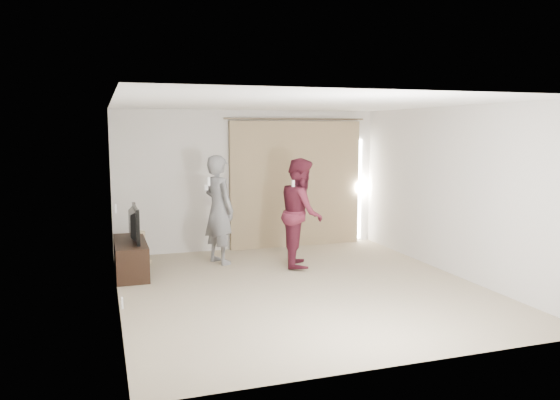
% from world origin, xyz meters
% --- Properties ---
extents(floor, '(5.50, 5.50, 0.00)m').
position_xyz_m(floor, '(0.00, 0.00, 0.00)').
color(floor, tan).
rests_on(floor, ground).
extents(wall_back, '(5.00, 0.04, 2.60)m').
position_xyz_m(wall_back, '(0.00, 2.75, 1.30)').
color(wall_back, beige).
rests_on(wall_back, ground).
extents(wall_left, '(0.04, 5.50, 2.60)m').
position_xyz_m(wall_left, '(-2.50, -0.00, 1.30)').
color(wall_left, beige).
rests_on(wall_left, ground).
extents(ceiling, '(5.00, 5.50, 0.01)m').
position_xyz_m(ceiling, '(0.00, 0.00, 2.60)').
color(ceiling, white).
rests_on(ceiling, wall_back).
extents(curtain, '(2.80, 0.11, 2.46)m').
position_xyz_m(curtain, '(0.91, 2.68, 1.20)').
color(curtain, tan).
rests_on(curtain, ground).
extents(tv_console, '(0.47, 1.37, 0.53)m').
position_xyz_m(tv_console, '(-2.27, 1.51, 0.26)').
color(tv_console, black).
rests_on(tv_console, ground).
extents(tv, '(0.13, 0.95, 0.55)m').
position_xyz_m(tv, '(-2.27, 1.51, 0.80)').
color(tv, black).
rests_on(tv, tv_console).
extents(scratching_post, '(0.41, 0.41, 0.55)m').
position_xyz_m(scratching_post, '(-2.10, 2.17, 0.22)').
color(scratching_post, tan).
rests_on(scratching_post, ground).
extents(person_man, '(0.68, 0.79, 1.83)m').
position_xyz_m(person_man, '(-0.80, 1.78, 0.91)').
color(person_man, slate).
rests_on(person_man, ground).
extents(person_woman, '(0.91, 1.03, 1.78)m').
position_xyz_m(person_woman, '(0.45, 1.18, 0.89)').
color(person_woman, '#5B1B2B').
rests_on(person_woman, ground).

